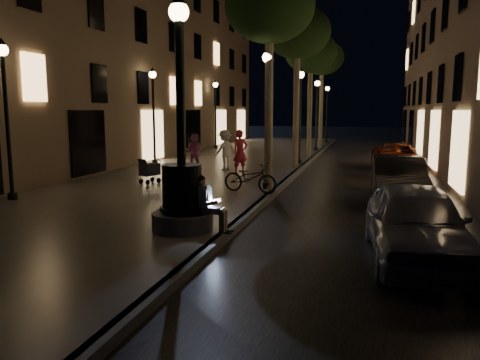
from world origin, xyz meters
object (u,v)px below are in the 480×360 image
(car_third, at_px, (397,158))
(lamp_curb_a, at_px, (267,100))
(tree_near, at_px, (270,8))
(lamp_curb_b, at_px, (300,103))
(fountain_lamppost, at_px, (182,186))
(pedestrian_white, at_px, (225,150))
(tree_third, at_px, (311,53))
(pedestrian_pink, at_px, (194,151))
(tree_far, at_px, (322,59))
(pedestrian_red, at_px, (240,152))
(stroller, at_px, (149,170))
(lamp_left_c, at_px, (216,105))
(bicycle, at_px, (250,178))
(lamp_curb_d, at_px, (327,106))
(lamp_curb_c, at_px, (317,105))
(lamp_left_a, at_px, (5,99))
(car_front, at_px, (416,223))
(seated_man_laptop, at_px, (208,201))
(tree_second, at_px, (298,33))
(lamp_left_b, at_px, (153,103))
(car_second, at_px, (398,180))

(car_third, bearing_deg, lamp_curb_a, -123.88)
(tree_near, relative_size, lamp_curb_b, 1.52)
(fountain_lamppost, distance_m, pedestrian_white, 10.79)
(car_third, bearing_deg, lamp_curb_b, 171.90)
(tree_third, relative_size, pedestrian_pink, 4.38)
(tree_far, distance_m, pedestrian_red, 15.72)
(tree_far, bearing_deg, stroller, -104.08)
(lamp_curb_a, distance_m, stroller, 5.11)
(lamp_left_c, bearing_deg, bicycle, -68.29)
(pedestrian_red, bearing_deg, lamp_curb_d, 39.04)
(stroller, xyz_separation_m, car_third, (9.15, 7.50, -0.06))
(lamp_curb_c, bearing_deg, pedestrian_white, -104.27)
(tree_third, relative_size, lamp_left_c, 1.50)
(fountain_lamppost, distance_m, lamp_left_a, 7.00)
(stroller, distance_m, pedestrian_white, 4.86)
(stroller, relative_size, car_front, 0.24)
(fountain_lamppost, xyz_separation_m, lamp_curb_d, (0.70, 30.00, 2.02))
(lamp_curb_b, bearing_deg, tree_near, -89.64)
(seated_man_laptop, height_order, tree_far, tree_far)
(seated_man_laptop, height_order, lamp_left_c, lamp_left_c)
(seated_man_laptop, relative_size, lamp_curb_d, 0.27)
(tree_third, bearing_deg, lamp_left_a, -113.93)
(fountain_lamppost, relative_size, tree_second, 0.70)
(lamp_left_b, bearing_deg, pedestrian_white, -18.93)
(tree_third, bearing_deg, tree_near, -89.76)
(tree_near, bearing_deg, lamp_curb_c, 90.18)
(pedestrian_white, relative_size, bicycle, 0.96)
(lamp_left_a, bearing_deg, fountain_lamppost, -17.35)
(tree_second, distance_m, lamp_left_b, 7.84)
(tree_third, relative_size, lamp_left_b, 1.50)
(lamp_curb_b, distance_m, lamp_left_a, 13.94)
(lamp_curb_d, relative_size, pedestrian_white, 2.65)
(lamp_left_a, xyz_separation_m, pedestrian_pink, (2.76, 8.37, -2.21))
(fountain_lamppost, xyz_separation_m, stroller, (-3.74, 5.97, -0.49))
(lamp_curb_c, height_order, car_second, lamp_curb_c)
(tree_third, bearing_deg, seated_man_laptop, -90.28)
(fountain_lamppost, relative_size, tree_third, 0.72)
(lamp_curb_b, bearing_deg, car_front, -73.24)
(tree_second, distance_m, lamp_curb_c, 10.47)
(lamp_left_a, distance_m, lamp_left_b, 10.00)
(tree_near, xyz_separation_m, car_third, (4.66, 7.47, -5.57))
(stroller, distance_m, car_second, 8.76)
(seated_man_laptop, xyz_separation_m, tree_third, (0.09, 18.00, 5.26))
(pedestrian_pink, bearing_deg, tree_second, -160.52)
(lamp_curb_b, relative_size, car_second, 1.10)
(car_second, bearing_deg, lamp_left_b, 149.06)
(tree_third, distance_m, lamp_left_b, 9.74)
(fountain_lamppost, relative_size, pedestrian_red, 2.76)
(tree_third, distance_m, lamp_left_c, 8.65)
(lamp_left_b, distance_m, stroller, 7.05)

